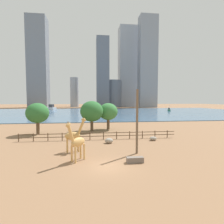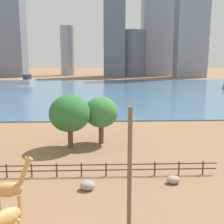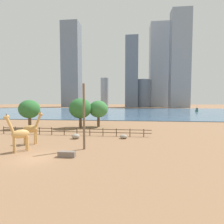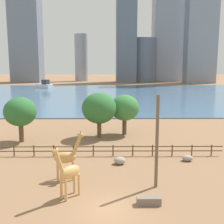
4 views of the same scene
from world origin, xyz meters
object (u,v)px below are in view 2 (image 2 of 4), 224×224
Objects in this scene: giraffe_tall at (2,219)px; tree_left_large at (70,114)px; tree_center_broad at (101,112)px; boulder_by_pole at (173,180)px; boulder_near_fence at (87,185)px; giraffe_companion at (11,189)px; utility_pole at (130,171)px; boat_ferry at (26,80)px.

tree_left_large is at bearing -145.27° from giraffe_tall.
boulder_by_pole is at bearing -62.22° from tree_center_broad.
boulder_near_fence is 7.44m from boulder_by_pole.
utility_pole is at bearing -21.52° from giraffe_companion.
giraffe_companion is 100.74m from boat_ferry.
giraffe_companion is at bearing -99.07° from tree_left_large.
giraffe_companion is at bearing -158.66° from boulder_by_pole.
giraffe_companion is 0.69× the size of tree_left_large.
giraffe_companion reaches higher than boulder_by_pole.
utility_pole is 104.53m from boat_ferry.
giraffe_tall is 20.98m from tree_center_broad.
tree_left_large is (-2.53, 11.02, 3.83)m from boulder_near_fence.
utility_pole is at bearing 144.83° from giraffe_tall.
giraffe_companion is 13.32m from boulder_by_pole.
boulder_near_fence is at bearing -169.64° from giraffe_tall.
boat_ferry is at bearing -126.07° from giraffe_tall.
giraffe_tall is 104.36m from boat_ferry.
giraffe_companion is 17.80m from tree_center_broad.
boat_ferry reaches higher than giraffe_companion.
giraffe_tall is 3.80× the size of boulder_by_pole.
boat_ferry is at bearing 94.64° from giraffe_companion.
boat_ferry reaches higher than boulder_near_fence.
utility_pole is at bearing -124.74° from boulder_by_pole.
boulder_by_pole is 0.14× the size of boat_ferry.
boulder_by_pole is at bearing 11.97° from giraffe_companion.
giraffe_tall reaches higher than boulder_near_fence.
giraffe_companion is 15.26m from tree_left_large.
tree_left_large is 0.75× the size of boat_ferry.
giraffe_tall is at bearing 139.46° from boat_ferry.
giraffe_tall is 0.70× the size of tree_left_large.
utility_pole reaches higher than boulder_near_fence.
boulder_near_fence is (4.25, 7.46, -1.70)m from giraffe_tall.
boulder_by_pole is at bearing 55.26° from utility_pole.
boulder_near_fence is 0.21× the size of tree_center_broad.
tree_center_broad is at bearing 117.78° from boulder_by_pole.
utility_pole reaches higher than boat_ferry.
tree_left_large reaches higher than boulder_by_pole.
giraffe_companion is 3.61× the size of boulder_near_fence.
tree_center_broad is (5.42, 20.18, 1.91)m from giraffe_tall.
utility_pole reaches higher than tree_center_broad.
giraffe_tall reaches higher than giraffe_companion.
boat_ferry is (-26.77, 82.82, -2.76)m from tree_left_large.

